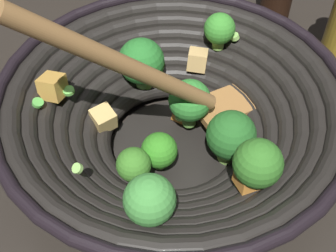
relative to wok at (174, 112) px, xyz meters
name	(u,v)px	position (x,y,z in m)	size (l,w,h in m)	color
ground_plane	(173,149)	(0.00, 0.00, -0.07)	(4.00, 4.00, 0.00)	#28231E
wok	(174,112)	(0.00, 0.00, 0.00)	(0.39, 0.39, 0.26)	black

